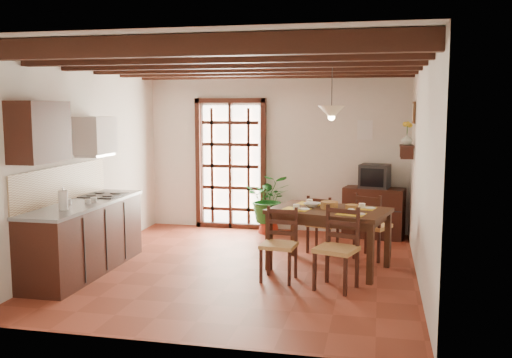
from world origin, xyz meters
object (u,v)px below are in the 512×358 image
(chair_near_left, at_px, (279,258))
(sideboard, at_px, (374,213))
(pendant_lamp, at_px, (332,111))
(crt_tv, at_px, (375,176))
(potted_plant, at_px, (269,200))
(kitchen_counter, at_px, (84,236))
(chair_far_right, at_px, (372,238))
(dining_table, at_px, (329,217))
(chair_far_left, at_px, (322,235))
(chair_near_right, at_px, (337,264))

(chair_near_left, bearing_deg, sideboard, 72.12)
(pendant_lamp, bearing_deg, sideboard, 73.63)
(crt_tv, height_order, potted_plant, potted_plant)
(kitchen_counter, relative_size, sideboard, 2.33)
(chair_near_left, height_order, crt_tv, crt_tv)
(chair_far_right, distance_m, sideboard, 1.37)
(dining_table, xyz_separation_m, chair_near_left, (-0.55, -0.64, -0.42))
(chair_far_right, bearing_deg, chair_far_left, 10.83)
(dining_table, relative_size, chair_near_right, 1.73)
(dining_table, xyz_separation_m, chair_far_left, (-0.16, 0.83, -0.43))
(chair_far_left, height_order, pendant_lamp, pendant_lamp)
(dining_table, height_order, pendant_lamp, pendant_lamp)
(chair_near_right, xyz_separation_m, potted_plant, (-1.35, 2.78, 0.27))
(dining_table, bearing_deg, chair_near_left, -116.16)
(chair_near_left, bearing_deg, crt_tv, 72.08)
(chair_near_right, height_order, potted_plant, potted_plant)
(kitchen_counter, height_order, dining_table, kitchen_counter)
(dining_table, xyz_separation_m, sideboard, (0.56, 2.00, -0.29))
(kitchen_counter, relative_size, crt_tv, 4.27)
(dining_table, height_order, chair_near_right, chair_near_right)
(chair_far_right, xyz_separation_m, crt_tv, (0.01, 1.36, 0.72))
(kitchen_counter, xyz_separation_m, sideboard, (3.64, 2.83, -0.06))
(chair_near_left, distance_m, crt_tv, 2.95)
(potted_plant, relative_size, pendant_lamp, 2.55)
(chair_far_right, bearing_deg, potted_plant, -11.42)
(kitchen_counter, distance_m, potted_plant, 3.36)
(chair_near_left, height_order, sideboard, chair_near_left)
(chair_far_left, bearing_deg, chair_far_right, -177.51)
(kitchen_counter, distance_m, pendant_lamp, 3.59)
(kitchen_counter, height_order, chair_far_right, kitchen_counter)
(crt_tv, bearing_deg, potted_plant, -167.39)
(sideboard, bearing_deg, dining_table, -95.43)
(chair_near_left, relative_size, sideboard, 0.93)
(chair_near_left, height_order, chair_near_right, chair_near_right)
(chair_far_right, height_order, crt_tv, crt_tv)
(chair_far_left, bearing_deg, sideboard, -104.26)
(sideboard, bearing_deg, chair_near_right, -87.76)
(chair_far_right, bearing_deg, chair_near_left, 74.89)
(chair_far_left, xyz_separation_m, crt_tv, (0.72, 1.17, 0.74))
(sideboard, height_order, pendant_lamp, pendant_lamp)
(potted_plant, height_order, pendant_lamp, pendant_lamp)
(chair_near_left, bearing_deg, chair_near_right, -9.75)
(chair_far_left, xyz_separation_m, pendant_lamp, (0.16, -0.73, 1.81))
(chair_far_left, bearing_deg, chair_near_right, 118.64)
(kitchen_counter, relative_size, chair_near_right, 2.33)
(dining_table, height_order, crt_tv, crt_tv)
(kitchen_counter, height_order, crt_tv, kitchen_counter)
(kitchen_counter, distance_m, chair_near_right, 3.25)
(chair_near_right, distance_m, potted_plant, 3.11)
(chair_far_left, xyz_separation_m, sideboard, (0.72, 1.17, 0.14))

